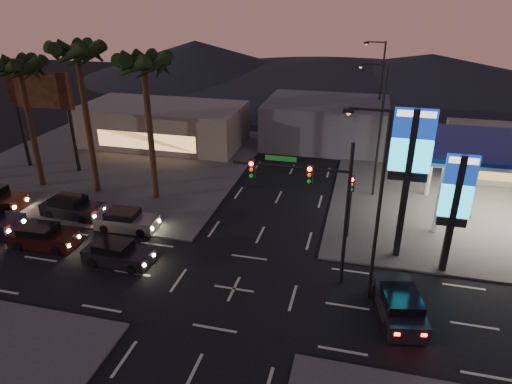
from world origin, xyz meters
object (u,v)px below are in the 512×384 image
(pylon_sign_short, at_px, (456,197))
(car_lane_b_front, at_px, (126,221))
(suv_station, at_px, (399,305))
(car_lane_a_mid, at_px, (43,237))
(car_lane_a_front, at_px, (117,253))
(pylon_sign_tall, at_px, (410,156))
(traffic_signal_mast, at_px, (314,192))
(car_lane_b_mid, at_px, (72,208))

(pylon_sign_short, height_order, car_lane_b_front, pylon_sign_short)
(suv_station, bearing_deg, car_lane_a_mid, 175.83)
(pylon_sign_short, bearing_deg, car_lane_a_front, -168.59)
(pylon_sign_short, bearing_deg, car_lane_a_mid, -172.57)
(car_lane_b_front, bearing_deg, car_lane_a_front, -68.47)
(car_lane_a_mid, relative_size, suv_station, 0.93)
(pylon_sign_tall, distance_m, car_lane_a_mid, 22.41)
(car_lane_b_front, height_order, suv_station, suv_station)
(pylon_sign_tall, height_order, traffic_signal_mast, pylon_sign_tall)
(pylon_sign_tall, distance_m, car_lane_b_front, 18.26)
(car_lane_b_mid, height_order, suv_station, suv_station)
(car_lane_a_front, height_order, suv_station, suv_station)
(pylon_sign_short, relative_size, suv_station, 1.52)
(car_lane_a_mid, bearing_deg, car_lane_b_mid, 99.10)
(pylon_sign_short, relative_size, car_lane_b_mid, 1.55)
(pylon_sign_short, relative_size, car_lane_b_front, 1.67)
(traffic_signal_mast, height_order, car_lane_b_mid, traffic_signal_mast)
(car_lane_a_front, distance_m, suv_station, 15.78)
(pylon_sign_short, bearing_deg, car_lane_b_front, 179.69)
(traffic_signal_mast, height_order, car_lane_b_front, traffic_signal_mast)
(traffic_signal_mast, xyz_separation_m, car_lane_b_front, (-12.56, 2.62, -4.60))
(car_lane_b_front, distance_m, suv_station, 17.89)
(pylon_sign_tall, relative_size, car_lane_b_mid, 1.99)
(car_lane_a_front, distance_m, car_lane_b_mid, 7.63)
(car_lane_a_front, height_order, car_lane_a_mid, car_lane_a_mid)
(car_lane_b_mid, bearing_deg, car_lane_b_front, -9.64)
(pylon_sign_tall, xyz_separation_m, traffic_signal_mast, (-4.74, -3.51, -1.17))
(car_lane_b_front, bearing_deg, traffic_signal_mast, -11.78)
(pylon_sign_tall, bearing_deg, car_lane_b_mid, -179.71)
(car_lane_a_front, bearing_deg, pylon_sign_tall, 16.54)
(pylon_sign_tall, relative_size, car_lane_b_front, 2.14)
(pylon_sign_short, height_order, car_lane_a_front, pylon_sign_short)
(pylon_sign_short, relative_size, car_lane_a_front, 1.68)
(car_lane_a_front, height_order, car_lane_b_front, car_lane_b_front)
(pylon_sign_tall, height_order, car_lane_b_front, pylon_sign_tall)
(car_lane_a_mid, bearing_deg, car_lane_a_front, -6.21)
(pylon_sign_tall, bearing_deg, car_lane_b_front, -177.04)
(car_lane_a_front, relative_size, car_lane_b_mid, 0.92)
(car_lane_a_mid, xyz_separation_m, car_lane_b_front, (3.96, 3.21, -0.01))
(pylon_sign_short, xyz_separation_m, suv_station, (-2.55, -4.65, -3.98))
(suv_station, bearing_deg, car_lane_a_front, 176.54)
(traffic_signal_mast, distance_m, car_lane_a_front, 12.04)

